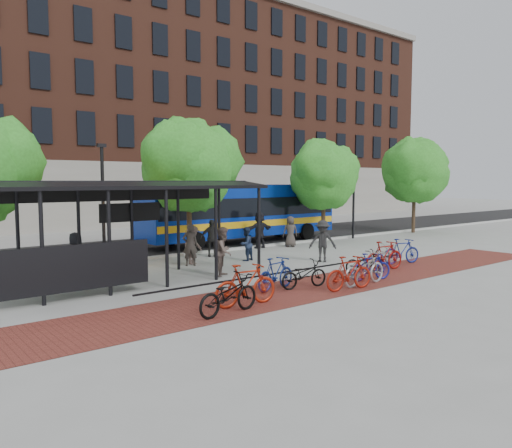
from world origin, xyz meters
TOP-DOWN VIEW (x-y plane):
  - ground at (0.00, 0.00)m, footprint 160.00×160.00m
  - asphalt_street at (0.00, 8.00)m, footprint 160.00×8.00m
  - curb at (0.00, 4.00)m, footprint 160.00×0.25m
  - brick_strip at (-2.00, -5.00)m, footprint 24.00×3.00m
  - bike_rack_rail at (-3.30, -4.10)m, footprint 12.00×0.05m
  - building_brick at (10.00, 26.00)m, footprint 55.00×14.00m
  - bus_shelter at (-8.13, -0.48)m, footprint 10.60×3.07m
  - tree_b at (-2.90, 3.35)m, footprint 5.15×4.20m
  - tree_c at (6.09, 3.35)m, footprint 4.66×3.80m
  - tree_d at (15.10, 3.35)m, footprint 5.39×4.40m
  - lamp_post_left at (-7.00, 3.60)m, footprint 0.35×0.20m
  - lamp_post_right at (9.00, 3.60)m, footprint 0.35×0.20m
  - bus at (2.30, 6.25)m, footprint 12.41×2.99m
  - bike_0 at (-7.40, -5.97)m, footprint 2.13×0.98m
  - bike_1 at (-6.49, -5.55)m, footprint 2.09×0.76m
  - bike_3 at (-4.45, -4.50)m, footprint 1.89×0.87m
  - bike_4 at (-3.53, -4.89)m, footprint 1.87×0.87m
  - bike_5 at (-2.58, -6.04)m, footprint 1.97×0.79m
  - bike_6 at (-1.57, -5.83)m, footprint 2.19×0.86m
  - bike_7 at (-0.74, -5.46)m, footprint 1.74×0.92m
  - bike_8 at (0.27, -4.35)m, footprint 1.80×1.05m
  - bike_9 at (1.27, -4.54)m, footprint 2.05×0.79m
  - bike_10 at (2.08, -3.92)m, footprint 1.86×1.24m
  - bike_11 at (3.19, -4.02)m, footprint 1.92×0.99m
  - pedestrian_0 at (-8.92, 1.50)m, footprint 0.99×0.96m
  - pedestrian_1 at (-4.18, 1.30)m, footprint 0.77×0.64m
  - pedestrian_2 at (-1.53, 0.88)m, footprint 0.87×0.76m
  - pedestrian_3 at (-3.89, 1.58)m, footprint 1.22×0.94m
  - pedestrian_4 at (-2.04, 2.90)m, footprint 1.11×0.90m
  - pedestrian_5 at (1.63, 3.80)m, footprint 1.80×0.63m
  - pedestrian_6 at (3.22, 3.09)m, footprint 0.97×0.83m
  - pedestrian_8 at (-4.37, -1.42)m, footprint 1.14×1.08m
  - pedestrian_9 at (0.91, -1.50)m, footprint 1.31×1.34m

SIDE VIEW (x-z plane):
  - ground at x=0.00m, z-range 0.00..0.00m
  - bike_rack_rail at x=-3.30m, z-range -0.47..0.47m
  - brick_strip at x=-2.00m, z-range 0.00..0.01m
  - asphalt_street at x=0.00m, z-range 0.00..0.01m
  - curb at x=0.00m, z-range 0.00..0.12m
  - bike_8 at x=0.27m, z-range 0.00..0.89m
  - bike_10 at x=2.08m, z-range 0.00..0.92m
  - bike_4 at x=-3.53m, z-range 0.00..0.94m
  - bike_7 at x=-0.74m, z-range 0.00..1.01m
  - bike_0 at x=-7.40m, z-range 0.00..1.08m
  - bike_3 at x=-4.45m, z-range 0.00..1.10m
  - bike_11 at x=3.19m, z-range 0.00..1.11m
  - bike_6 at x=-1.57m, z-range 0.00..1.13m
  - bike_5 at x=-2.58m, z-range 0.00..1.15m
  - bike_9 at x=1.27m, z-range 0.00..1.20m
  - bike_1 at x=-6.49m, z-range 0.00..1.23m
  - pedestrian_2 at x=-1.53m, z-range 0.00..1.52m
  - pedestrian_3 at x=-3.89m, z-range 0.00..1.66m
  - pedestrian_6 at x=3.22m, z-range 0.00..1.67m
  - pedestrian_0 at x=-8.92m, z-range 0.00..1.72m
  - pedestrian_4 at x=-2.04m, z-range 0.00..1.76m
  - pedestrian_1 at x=-4.18m, z-range 0.00..1.79m
  - pedestrian_9 at x=0.91m, z-range 0.00..1.85m
  - pedestrian_8 at x=-4.37m, z-range 0.00..1.86m
  - pedestrian_5 at x=1.63m, z-range 0.00..1.93m
  - bus at x=2.30m, z-range 0.25..3.60m
  - lamp_post_left at x=-7.00m, z-range 0.18..5.31m
  - lamp_post_right at x=9.00m, z-range 0.18..5.31m
  - bus_shelter at x=-8.13m, z-range 1.20..4.80m
  - tree_c at x=6.09m, z-range 1.09..7.02m
  - tree_b at x=-2.90m, z-range 1.22..7.69m
  - tree_d at x=15.10m, z-range 1.19..7.74m
  - building_brick at x=10.00m, z-range 0.00..20.00m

